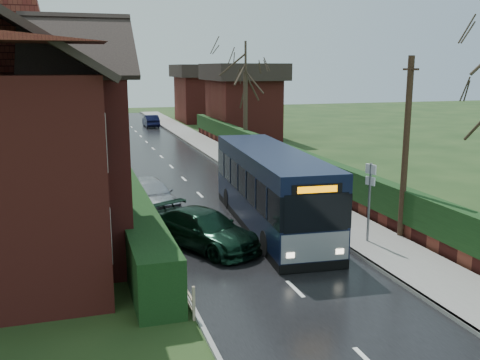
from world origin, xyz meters
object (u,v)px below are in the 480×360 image
object	(u,v)px
bus	(271,190)
car_green	(205,229)
bus_stop_sign	(370,192)
car_silver	(149,195)
telegraph_pole	(406,149)

from	to	relation	value
bus	car_green	xyz separation A→B (m)	(-3.05, -1.64, -0.85)
bus_stop_sign	car_silver	bearing A→B (deg)	117.63
car_green	telegraph_pole	distance (m)	7.69
car_silver	bus_stop_sign	distance (m)	9.66
car_silver	telegraph_pole	xyz separation A→B (m)	(8.31, -6.51, 2.57)
telegraph_pole	bus_stop_sign	bearing A→B (deg)	-171.05
bus_stop_sign	telegraph_pole	distance (m)	2.07
car_green	telegraph_pole	bearing A→B (deg)	-36.75
bus	car_green	size ratio (longest dim) A/B	2.25
bus	telegraph_pole	distance (m)	5.26
bus	bus_stop_sign	bearing A→B (deg)	-45.66
car_silver	telegraph_pole	distance (m)	10.87
car_green	telegraph_pole	world-z (taller)	telegraph_pole
bus_stop_sign	bus	bearing A→B (deg)	112.35
car_silver	car_green	distance (m)	5.48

